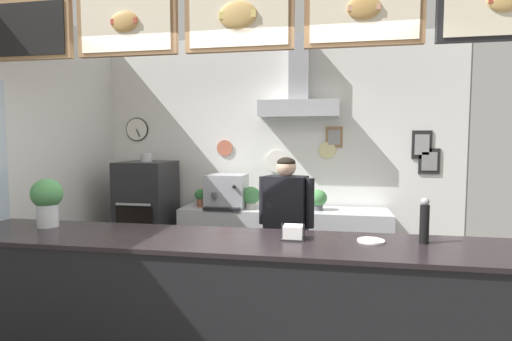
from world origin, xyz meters
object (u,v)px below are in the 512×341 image
object	(u,v)px
potted_rosemary	(276,198)
napkin_holder	(293,233)
shop_worker	(286,234)
espresso_machine	(226,191)
potted_basil	(250,196)
potted_thyme	(201,196)
potted_oregano	(318,199)
pizza_oven	(147,219)
condiment_plate	(371,241)
basil_vase	(47,201)
pepper_grinder	(424,221)

from	to	relation	value
potted_rosemary	napkin_holder	xyz separation A→B (m)	(0.38, -2.08, 0.07)
shop_worker	potted_rosemary	distance (m)	1.15
shop_worker	napkin_holder	world-z (taller)	shop_worker
espresso_machine	potted_basil	size ratio (longest dim) A/B	1.83
potted_basil	potted_thyme	bearing A→B (deg)	178.33
shop_worker	napkin_holder	bearing A→B (deg)	111.89
shop_worker	potted_basil	size ratio (longest dim) A/B	5.88
potted_oregano	shop_worker	bearing A→B (deg)	-104.31
pizza_oven	potted_oregano	world-z (taller)	pizza_oven
potted_basil	condiment_plate	xyz separation A→B (m)	(1.19, -2.00, 0.02)
espresso_machine	shop_worker	bearing A→B (deg)	-51.72
condiment_plate	napkin_holder	distance (m)	0.51
potted_oregano	basil_vase	world-z (taller)	basil_vase
condiment_plate	potted_rosemary	bearing A→B (deg)	113.18
potted_rosemary	napkin_holder	distance (m)	2.12
shop_worker	basil_vase	bearing A→B (deg)	41.37
shop_worker	basil_vase	xyz separation A→B (m)	(-1.74, -0.92, 0.41)
potted_oregano	potted_thyme	xyz separation A→B (m)	(-1.44, 0.00, -0.01)
pizza_oven	potted_oregano	size ratio (longest dim) A/B	6.37
potted_rosemary	condiment_plate	distance (m)	2.25
potted_thyme	condiment_plate	bearing A→B (deg)	-47.90
pizza_oven	pepper_grinder	xyz separation A→B (m)	(2.81, -1.89, 0.46)
shop_worker	potted_thyme	world-z (taller)	shop_worker
condiment_plate	napkin_holder	size ratio (longest dim) A/B	1.13
shop_worker	potted_thyme	distance (m)	1.59
potted_thyme	potted_rosemary	bearing A→B (deg)	3.15
potted_thyme	potted_basil	size ratio (longest dim) A/B	0.83
potted_oregano	condiment_plate	bearing A→B (deg)	-79.30
pizza_oven	basil_vase	xyz separation A→B (m)	(0.09, -1.88, 0.52)
espresso_machine	condiment_plate	size ratio (longest dim) A/B	2.72
potted_rosemary	napkin_holder	size ratio (longest dim) A/B	1.41
napkin_holder	potted_oregano	bearing A→B (deg)	86.39
potted_oregano	potted_basil	xyz separation A→B (m)	(-0.80, -0.02, 0.01)
shop_worker	napkin_holder	xyz separation A→B (m)	(0.14, -0.97, 0.25)
pizza_oven	potted_basil	world-z (taller)	pizza_oven
potted_thyme	condiment_plate	distance (m)	2.72
potted_thyme	pepper_grinder	xyz separation A→B (m)	(2.15, -2.00, 0.18)
potted_oregano	condiment_plate	world-z (taller)	potted_oregano
condiment_plate	espresso_machine	bearing A→B (deg)	126.50
potted_oregano	potted_basil	world-z (taller)	potted_basil
potted_basil	pepper_grinder	size ratio (longest dim) A/B	0.89
potted_basil	napkin_holder	bearing A→B (deg)	-71.44
potted_oregano	condiment_plate	size ratio (longest dim) A/B	1.37
napkin_holder	pizza_oven	bearing A→B (deg)	135.70
shop_worker	potted_oregano	xyz separation A→B (m)	(0.27, 1.06, 0.18)
pizza_oven	shop_worker	xyz separation A→B (m)	(1.83, -0.96, 0.11)
potted_oregano	condiment_plate	distance (m)	2.05
potted_basil	pizza_oven	bearing A→B (deg)	-176.05
pepper_grinder	potted_basil	bearing A→B (deg)	127.40
potted_basil	basil_vase	world-z (taller)	basil_vase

